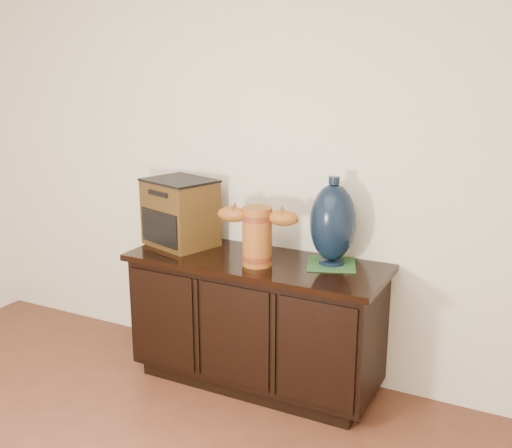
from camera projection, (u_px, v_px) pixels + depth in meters
The scene contains 6 objects.
sideboard at pixel (256, 321), 3.42m from camera, with size 1.46×0.56×0.75m.
terracotta_vessel at pixel (257, 233), 3.19m from camera, with size 0.45×0.19×0.32m.
tv_radio at pixel (180, 212), 3.55m from camera, with size 0.47×0.42×0.40m.
green_mat at pixel (331, 264), 3.23m from camera, with size 0.25×0.25×0.01m, color #295C29.
lamp_base at pixel (333, 223), 3.17m from camera, with size 0.31×0.31×0.48m.
spray_can at pixel (266, 237), 3.41m from camera, with size 0.07×0.07×0.19m.
Camera 1 is at (1.44, -0.59, 1.80)m, focal length 42.00 mm.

